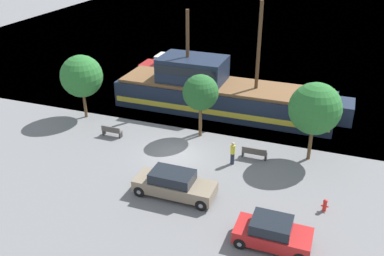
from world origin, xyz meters
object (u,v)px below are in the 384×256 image
object	(u,v)px
pirate_ship	(220,93)
bench_promenade_west	(112,131)
moored_boat_dockside	(175,67)
parked_car_curb_mid	(174,184)
fire_hydrant	(325,205)
bench_promenade_east	(254,153)
pedestrian_walking_near	(233,153)
parked_car_curb_front	(272,233)

from	to	relation	value
pirate_ship	bench_promenade_west	distance (m)	9.87
pirate_ship	moored_boat_dockside	world-z (taller)	pirate_ship
pirate_ship	bench_promenade_west	size ratio (longest dim) A/B	12.65
parked_car_curb_mid	fire_hydrant	size ratio (longest dim) A/B	6.39
bench_promenade_east	bench_promenade_west	size ratio (longest dim) A/B	1.11
bench_promenade_west	pedestrian_walking_near	distance (m)	9.74
pirate_ship	parked_car_curb_front	bearing A→B (deg)	-63.95
moored_boat_dockside	bench_promenade_east	size ratio (longest dim) A/B	4.54
parked_car_curb_front	bench_promenade_west	xyz separation A→B (m)	(-13.72, 7.76, -0.31)
fire_hydrant	pedestrian_walking_near	size ratio (longest dim) A/B	0.46
pirate_ship	parked_car_curb_mid	world-z (taller)	pirate_ship
parked_car_curb_mid	pirate_ship	bearing A→B (deg)	95.20
moored_boat_dockside	fire_hydrant	distance (m)	25.61
moored_boat_dockside	bench_promenade_east	distance (m)	18.97
moored_boat_dockside	bench_promenade_west	bearing A→B (deg)	-86.16
bench_promenade_west	parked_car_curb_front	bearing A→B (deg)	-29.50
bench_promenade_east	bench_promenade_west	distance (m)	10.95
parked_car_curb_mid	parked_car_curb_front	bearing A→B (deg)	-19.77
moored_boat_dockside	parked_car_curb_mid	bearing A→B (deg)	-67.80
pedestrian_walking_near	pirate_ship	bearing A→B (deg)	112.68
parked_car_curb_front	pirate_ship	bearing A→B (deg)	116.05
parked_car_curb_mid	bench_promenade_east	world-z (taller)	parked_car_curb_mid
fire_hydrant	pedestrian_walking_near	distance (m)	7.08
fire_hydrant	bench_promenade_west	size ratio (longest dim) A/B	0.49
moored_boat_dockside	bench_promenade_west	xyz separation A→B (m)	(1.02, -15.19, -0.28)
parked_car_curb_mid	bench_promenade_east	distance (m)	6.94
parked_car_curb_mid	bench_promenade_west	xyz separation A→B (m)	(-7.43, 5.50, -0.36)
pirate_ship	fire_hydrant	xyz separation A→B (m)	(9.78, -11.48, -1.19)
pedestrian_walking_near	bench_promenade_east	bearing A→B (deg)	44.60
parked_car_curb_mid	bench_promenade_west	size ratio (longest dim) A/B	3.13
pirate_ship	moored_boat_dockside	distance (m)	10.57
moored_boat_dockside	pedestrian_walking_near	xyz separation A→B (m)	(10.73, -15.94, 0.12)
fire_hydrant	pedestrian_walking_near	world-z (taller)	pedestrian_walking_near
bench_promenade_west	pirate_ship	bearing A→B (deg)	50.47
pirate_ship	pedestrian_walking_near	bearing A→B (deg)	-67.32
pirate_ship	bench_promenade_east	world-z (taller)	pirate_ship
parked_car_curb_front	fire_hydrant	xyz separation A→B (m)	(2.29, 3.84, -0.33)
bench_promenade_west	moored_boat_dockside	bearing A→B (deg)	93.84
parked_car_curb_front	pedestrian_walking_near	bearing A→B (deg)	119.79
pirate_ship	pedestrian_walking_near	size ratio (longest dim) A/B	12.01
moored_boat_dockside	fire_hydrant	xyz separation A→B (m)	(17.04, -19.11, -0.30)
parked_car_curb_mid	fire_hydrant	bearing A→B (deg)	10.41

